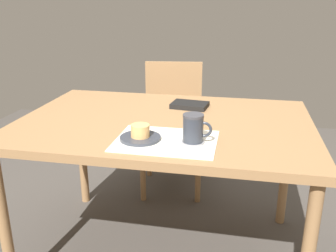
{
  "coord_description": "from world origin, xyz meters",
  "views": [
    {
      "loc": [
        0.34,
        -1.6,
        1.27
      ],
      "look_at": [
        0.06,
        -0.22,
        0.78
      ],
      "focal_mm": 40.0,
      "sensor_mm": 36.0,
      "label": 1
    }
  ],
  "objects_px": {
    "pastry_plate": "(140,138)",
    "pastry": "(140,131)",
    "dining_table": "(164,134)",
    "small_book": "(190,105)",
    "wooden_chair": "(173,120)",
    "coffee_mug": "(194,128)"
  },
  "relations": [
    {
      "from": "wooden_chair",
      "to": "dining_table",
      "type": "bearing_deg",
      "value": 90.15
    },
    {
      "from": "coffee_mug",
      "to": "dining_table",
      "type": "bearing_deg",
      "value": 123.03
    },
    {
      "from": "pastry",
      "to": "coffee_mug",
      "type": "relative_size",
      "value": 0.65
    },
    {
      "from": "pastry_plate",
      "to": "pastry",
      "type": "distance_m",
      "value": 0.03
    },
    {
      "from": "dining_table",
      "to": "small_book",
      "type": "distance_m",
      "value": 0.25
    },
    {
      "from": "wooden_chair",
      "to": "pastry_plate",
      "type": "xyz_separation_m",
      "value": [
        0.06,
        -1.03,
        0.26
      ]
    },
    {
      "from": "pastry_plate",
      "to": "small_book",
      "type": "distance_m",
      "value": 0.51
    },
    {
      "from": "small_book",
      "to": "dining_table",
      "type": "bearing_deg",
      "value": -103.58
    },
    {
      "from": "wooden_chair",
      "to": "coffee_mug",
      "type": "xyz_separation_m",
      "value": [
        0.27,
        -1.02,
        0.32
      ]
    },
    {
      "from": "coffee_mug",
      "to": "small_book",
      "type": "bearing_deg",
      "value": 99.95
    },
    {
      "from": "dining_table",
      "to": "coffee_mug",
      "type": "distance_m",
      "value": 0.34
    },
    {
      "from": "dining_table",
      "to": "coffee_mug",
      "type": "xyz_separation_m",
      "value": [
        0.17,
        -0.26,
        0.13
      ]
    },
    {
      "from": "wooden_chair",
      "to": "pastry",
      "type": "xyz_separation_m",
      "value": [
        0.06,
        -1.03,
        0.3
      ]
    },
    {
      "from": "dining_table",
      "to": "pastry",
      "type": "xyz_separation_m",
      "value": [
        -0.04,
        -0.27,
        0.11
      ]
    },
    {
      "from": "pastry",
      "to": "pastry_plate",
      "type": "bearing_deg",
      "value": 0.0
    },
    {
      "from": "dining_table",
      "to": "coffee_mug",
      "type": "height_order",
      "value": "coffee_mug"
    },
    {
      "from": "pastry_plate",
      "to": "coffee_mug",
      "type": "height_order",
      "value": "coffee_mug"
    },
    {
      "from": "wooden_chair",
      "to": "small_book",
      "type": "xyz_separation_m",
      "value": [
        0.19,
        -0.54,
        0.27
      ]
    },
    {
      "from": "pastry",
      "to": "dining_table",
      "type": "bearing_deg",
      "value": 81.59
    },
    {
      "from": "dining_table",
      "to": "wooden_chair",
      "type": "relative_size",
      "value": 1.58
    },
    {
      "from": "pastry",
      "to": "small_book",
      "type": "height_order",
      "value": "pastry"
    },
    {
      "from": "dining_table",
      "to": "wooden_chair",
      "type": "height_order",
      "value": "wooden_chair"
    }
  ]
}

